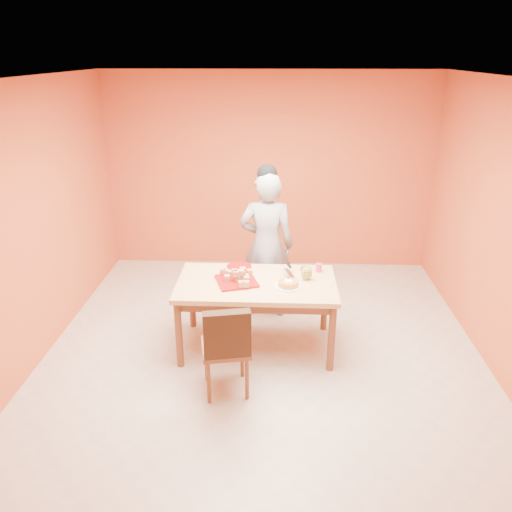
{
  "coord_description": "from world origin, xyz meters",
  "views": [
    {
      "loc": [
        0.12,
        -4.31,
        2.92
      ],
      "look_at": [
        -0.08,
        0.3,
        1.01
      ],
      "focal_mm": 35.0,
      "sensor_mm": 36.0,
      "label": 1
    }
  ],
  "objects_px": {
    "dining_table": "(256,290)",
    "dining_chair": "(225,346)",
    "person": "(267,246)",
    "checker_tin": "(306,269)",
    "sponge_cake": "(288,283)",
    "egg_ornament": "(307,273)",
    "red_dinner_plate": "(239,267)",
    "pastry_platter": "(237,281)",
    "magenta_glass": "(319,268)"
  },
  "relations": [
    {
      "from": "pastry_platter",
      "to": "red_dinner_plate",
      "type": "height_order",
      "value": "pastry_platter"
    },
    {
      "from": "red_dinner_plate",
      "to": "checker_tin",
      "type": "distance_m",
      "value": 0.71
    },
    {
      "from": "pastry_platter",
      "to": "checker_tin",
      "type": "relative_size",
      "value": 3.45
    },
    {
      "from": "sponge_cake",
      "to": "magenta_glass",
      "type": "bearing_deg",
      "value": 49.02
    },
    {
      "from": "magenta_glass",
      "to": "pastry_platter",
      "type": "bearing_deg",
      "value": -160.76
    },
    {
      "from": "dining_table",
      "to": "person",
      "type": "bearing_deg",
      "value": 83.89
    },
    {
      "from": "red_dinner_plate",
      "to": "magenta_glass",
      "type": "relative_size",
      "value": 2.95
    },
    {
      "from": "dining_table",
      "to": "sponge_cake",
      "type": "distance_m",
      "value": 0.36
    },
    {
      "from": "red_dinner_plate",
      "to": "sponge_cake",
      "type": "height_order",
      "value": "sponge_cake"
    },
    {
      "from": "dining_chair",
      "to": "red_dinner_plate",
      "type": "distance_m",
      "value": 1.15
    },
    {
      "from": "checker_tin",
      "to": "sponge_cake",
      "type": "bearing_deg",
      "value": -115.32
    },
    {
      "from": "dining_table",
      "to": "magenta_glass",
      "type": "xyz_separation_m",
      "value": [
        0.64,
        0.27,
        0.14
      ]
    },
    {
      "from": "red_dinner_plate",
      "to": "person",
      "type": "bearing_deg",
      "value": 55.22
    },
    {
      "from": "sponge_cake",
      "to": "dining_table",
      "type": "bearing_deg",
      "value": 162.47
    },
    {
      "from": "person",
      "to": "dining_chair",
      "type": "bearing_deg",
      "value": 78.58
    },
    {
      "from": "dining_chair",
      "to": "person",
      "type": "distance_m",
      "value": 1.6
    },
    {
      "from": "dining_chair",
      "to": "egg_ornament",
      "type": "height_order",
      "value": "dining_chair"
    },
    {
      "from": "person",
      "to": "magenta_glass",
      "type": "height_order",
      "value": "person"
    },
    {
      "from": "egg_ornament",
      "to": "checker_tin",
      "type": "distance_m",
      "value": 0.24
    },
    {
      "from": "dining_chair",
      "to": "magenta_glass",
      "type": "relative_size",
      "value": 10.23
    },
    {
      "from": "magenta_glass",
      "to": "dining_table",
      "type": "bearing_deg",
      "value": -157.03
    },
    {
      "from": "dining_table",
      "to": "checker_tin",
      "type": "relative_size",
      "value": 14.54
    },
    {
      "from": "sponge_cake",
      "to": "magenta_glass",
      "type": "distance_m",
      "value": 0.49
    },
    {
      "from": "dining_table",
      "to": "red_dinner_plate",
      "type": "bearing_deg",
      "value": 120.02
    },
    {
      "from": "red_dinner_plate",
      "to": "sponge_cake",
      "type": "distance_m",
      "value": 0.69
    },
    {
      "from": "sponge_cake",
      "to": "checker_tin",
      "type": "xyz_separation_m",
      "value": [
        0.19,
        0.4,
        -0.02
      ]
    },
    {
      "from": "sponge_cake",
      "to": "egg_ornament",
      "type": "relative_size",
      "value": 1.45
    },
    {
      "from": "sponge_cake",
      "to": "checker_tin",
      "type": "height_order",
      "value": "sponge_cake"
    },
    {
      "from": "person",
      "to": "red_dinner_plate",
      "type": "height_order",
      "value": "person"
    },
    {
      "from": "dining_table",
      "to": "checker_tin",
      "type": "height_order",
      "value": "checker_tin"
    },
    {
      "from": "dining_chair",
      "to": "red_dinner_plate",
      "type": "relative_size",
      "value": 3.47
    },
    {
      "from": "pastry_platter",
      "to": "egg_ornament",
      "type": "height_order",
      "value": "egg_ornament"
    },
    {
      "from": "dining_table",
      "to": "dining_chair",
      "type": "distance_m",
      "value": 0.82
    },
    {
      "from": "red_dinner_plate",
      "to": "egg_ornament",
      "type": "relative_size",
      "value": 1.89
    },
    {
      "from": "checker_tin",
      "to": "red_dinner_plate",
      "type": "bearing_deg",
      "value": 175.85
    },
    {
      "from": "egg_ornament",
      "to": "red_dinner_plate",
      "type": "bearing_deg",
      "value": 141.62
    },
    {
      "from": "person",
      "to": "sponge_cake",
      "type": "relative_size",
      "value": 8.43
    },
    {
      "from": "magenta_glass",
      "to": "checker_tin",
      "type": "height_order",
      "value": "magenta_glass"
    },
    {
      "from": "egg_ornament",
      "to": "person",
      "type": "bearing_deg",
      "value": 104.91
    },
    {
      "from": "dining_chair",
      "to": "sponge_cake",
      "type": "xyz_separation_m",
      "value": [
        0.56,
        0.66,
        0.32
      ]
    },
    {
      "from": "egg_ornament",
      "to": "pastry_platter",
      "type": "bearing_deg",
      "value": 170.61
    },
    {
      "from": "pastry_platter",
      "to": "checker_tin",
      "type": "xyz_separation_m",
      "value": [
        0.71,
        0.32,
        0.01
      ]
    },
    {
      "from": "egg_ornament",
      "to": "sponge_cake",
      "type": "bearing_deg",
      "value": -154.5
    },
    {
      "from": "red_dinner_plate",
      "to": "egg_ornament",
      "type": "xyz_separation_m",
      "value": [
        0.71,
        -0.28,
        0.06
      ]
    },
    {
      "from": "dining_table",
      "to": "red_dinner_plate",
      "type": "xyz_separation_m",
      "value": [
        -0.2,
        0.35,
        0.1
      ]
    },
    {
      "from": "dining_table",
      "to": "egg_ornament",
      "type": "bearing_deg",
      "value": 7.69
    },
    {
      "from": "magenta_glass",
      "to": "person",
      "type": "bearing_deg",
      "value": 139.14
    },
    {
      "from": "dining_chair",
      "to": "checker_tin",
      "type": "distance_m",
      "value": 1.33
    },
    {
      "from": "dining_chair",
      "to": "magenta_glass",
      "type": "height_order",
      "value": "dining_chair"
    },
    {
      "from": "sponge_cake",
      "to": "egg_ornament",
      "type": "bearing_deg",
      "value": 42.16
    }
  ]
}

